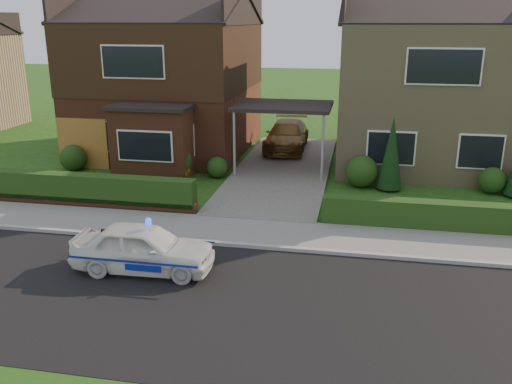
# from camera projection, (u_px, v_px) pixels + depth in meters

# --- Properties ---
(ground) EXTENTS (120.00, 120.00, 0.00)m
(ground) POSITION_uv_depth(u_px,v_px,m) (212.00, 302.00, 12.04)
(ground) COLOR #174813
(ground) RESTS_ON ground
(road) EXTENTS (60.00, 6.00, 0.02)m
(road) POSITION_uv_depth(u_px,v_px,m) (212.00, 302.00, 12.04)
(road) COLOR black
(road) RESTS_ON ground
(kerb) EXTENTS (60.00, 0.16, 0.12)m
(kerb) POSITION_uv_depth(u_px,v_px,m) (241.00, 245.00, 14.88)
(kerb) COLOR #9E9993
(kerb) RESTS_ON ground
(sidewalk) EXTENTS (60.00, 2.00, 0.10)m
(sidewalk) POSITION_uv_depth(u_px,v_px,m) (249.00, 232.00, 15.86)
(sidewalk) COLOR slate
(sidewalk) RESTS_ON ground
(driveway) EXTENTS (3.80, 12.00, 0.12)m
(driveway) POSITION_uv_depth(u_px,v_px,m) (282.00, 170.00, 22.31)
(driveway) COLOR #666059
(driveway) RESTS_ON ground
(house_left) EXTENTS (7.50, 9.53, 7.25)m
(house_left) POSITION_uv_depth(u_px,v_px,m) (168.00, 69.00, 24.92)
(house_left) COLOR brown
(house_left) RESTS_ON ground
(house_right) EXTENTS (7.50, 8.06, 7.25)m
(house_right) POSITION_uv_depth(u_px,v_px,m) (429.00, 77.00, 22.98)
(house_right) COLOR tan
(house_right) RESTS_ON ground
(carport_link) EXTENTS (3.80, 3.00, 2.77)m
(carport_link) POSITION_uv_depth(u_px,v_px,m) (283.00, 107.00, 21.48)
(carport_link) COLOR black
(carport_link) RESTS_ON ground
(garage_door) EXTENTS (2.20, 0.10, 2.10)m
(garage_door) POSITION_uv_depth(u_px,v_px,m) (83.00, 144.00, 22.51)
(garage_door) COLOR olive
(garage_door) RESTS_ON ground
(dwarf_wall) EXTENTS (7.70, 0.25, 0.36)m
(dwarf_wall) POSITION_uv_depth(u_px,v_px,m) (85.00, 202.00, 17.98)
(dwarf_wall) COLOR brown
(dwarf_wall) RESTS_ON ground
(hedge_left) EXTENTS (7.50, 0.55, 0.90)m
(hedge_left) POSITION_uv_depth(u_px,v_px,m) (88.00, 206.00, 18.18)
(hedge_left) COLOR #173310
(hedge_left) RESTS_ON ground
(hedge_right) EXTENTS (7.50, 0.55, 0.80)m
(hedge_right) POSITION_uv_depth(u_px,v_px,m) (449.00, 232.00, 16.01)
(hedge_right) COLOR #173310
(hedge_right) RESTS_ON ground
(shrub_left_far) EXTENTS (1.08, 1.08, 1.08)m
(shrub_left_far) POSITION_uv_depth(u_px,v_px,m) (73.00, 158.00, 22.28)
(shrub_left_far) COLOR #173310
(shrub_left_far) RESTS_ON ground
(shrub_left_mid) EXTENTS (1.32, 1.32, 1.32)m
(shrub_left_mid) POSITION_uv_depth(u_px,v_px,m) (176.00, 161.00, 21.25)
(shrub_left_mid) COLOR #173310
(shrub_left_mid) RESTS_ON ground
(shrub_left_near) EXTENTS (0.84, 0.84, 0.84)m
(shrub_left_near) POSITION_uv_depth(u_px,v_px,m) (217.00, 167.00, 21.32)
(shrub_left_near) COLOR #173310
(shrub_left_near) RESTS_ON ground
(shrub_right_near) EXTENTS (1.20, 1.20, 1.20)m
(shrub_right_near) POSITION_uv_depth(u_px,v_px,m) (362.00, 171.00, 20.08)
(shrub_right_near) COLOR #173310
(shrub_right_near) RESTS_ON ground
(shrub_right_mid) EXTENTS (0.96, 0.96, 0.96)m
(shrub_right_mid) POSITION_uv_depth(u_px,v_px,m) (492.00, 180.00, 19.38)
(shrub_right_mid) COLOR #173310
(shrub_right_mid) RESTS_ON ground
(conifer_a) EXTENTS (0.90, 0.90, 2.60)m
(conifer_a) POSITION_uv_depth(u_px,v_px,m) (391.00, 156.00, 19.50)
(conifer_a) COLOR black
(conifer_a) RESTS_ON ground
(police_car) EXTENTS (3.23, 3.56, 1.36)m
(police_car) POSITION_uv_depth(u_px,v_px,m) (143.00, 248.00, 13.35)
(police_car) COLOR white
(police_car) RESTS_ON ground
(driveway_car) EXTENTS (1.91, 4.53, 1.30)m
(driveway_car) POSITION_uv_depth(u_px,v_px,m) (287.00, 136.00, 25.42)
(driveway_car) COLOR brown
(driveway_car) RESTS_ON driveway
(potted_plant_a) EXTENTS (0.51, 0.44, 0.81)m
(potted_plant_a) POSITION_uv_depth(u_px,v_px,m) (11.00, 185.00, 19.14)
(potted_plant_a) COLOR gray
(potted_plant_a) RESTS_ON ground
(potted_plant_b) EXTENTS (0.48, 0.47, 0.69)m
(potted_plant_b) POSITION_uv_depth(u_px,v_px,m) (186.00, 178.00, 20.19)
(potted_plant_b) COLOR gray
(potted_plant_b) RESTS_ON ground
(potted_plant_c) EXTENTS (0.45, 0.45, 0.76)m
(potted_plant_c) POSITION_uv_depth(u_px,v_px,m) (172.00, 195.00, 18.08)
(potted_plant_c) COLOR gray
(potted_plant_c) RESTS_ON ground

